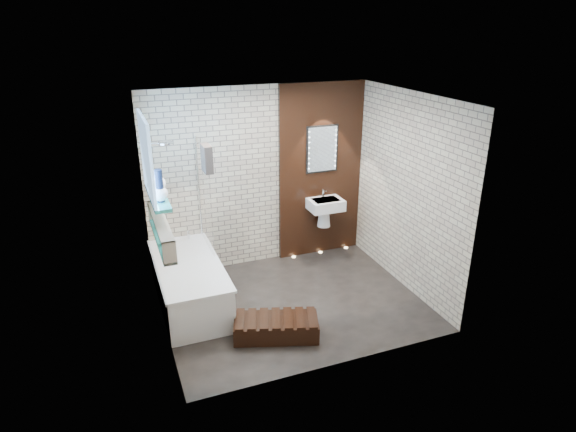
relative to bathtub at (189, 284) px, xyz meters
name	(u,v)px	position (x,y,z in m)	size (l,w,h in m)	color
ground	(292,302)	(1.22, -0.45, -0.29)	(3.20, 3.20, 0.00)	black
room_shell	(293,209)	(1.22, -0.45, 1.01)	(3.24, 3.20, 2.60)	tan
walnut_panel	(321,172)	(2.17, 0.82, 1.01)	(1.30, 0.06, 2.60)	black
clerestory_window	(149,166)	(-0.34, -0.10, 1.61)	(0.18, 1.00, 0.94)	#7FADE0
display_niche	(161,230)	(-0.31, -0.30, 0.91)	(0.14, 1.30, 0.26)	teal
bathtub	(189,284)	(0.00, 0.00, 0.00)	(0.79, 1.74, 0.70)	white
bath_screen	(205,196)	(0.35, 0.44, 0.99)	(0.01, 0.78, 1.40)	white
towel	(207,159)	(0.35, 0.15, 1.56)	(0.10, 0.26, 0.33)	#292420
shower_head	(165,143)	(-0.08, 0.50, 1.71)	(0.18, 0.18, 0.02)	silver
washbasin	(325,208)	(2.17, 0.62, 0.50)	(0.50, 0.36, 0.58)	white
led_mirror	(322,149)	(2.17, 0.78, 1.36)	(0.50, 0.02, 0.70)	black
walnut_step	(276,328)	(0.79, -1.04, -0.18)	(0.96, 0.43, 0.21)	black
niche_bottles	(163,239)	(-0.31, -0.46, 0.87)	(0.06, 0.85, 0.14)	#946216
sill_vases	(158,187)	(-0.28, -0.16, 1.37)	(0.21, 0.49, 0.36)	white
floor_uplights	(320,252)	(2.17, 0.75, -0.29)	(0.96, 0.06, 0.01)	#FFD899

